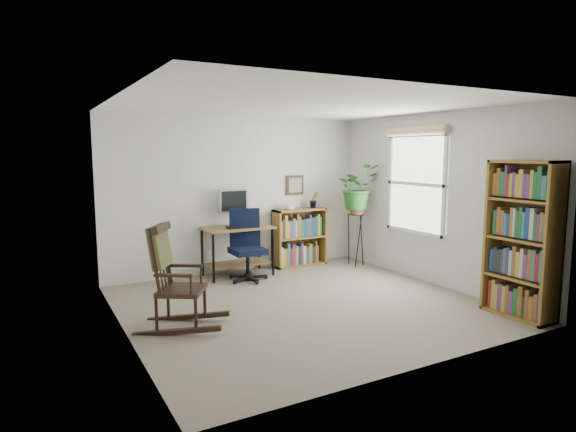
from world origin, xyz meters
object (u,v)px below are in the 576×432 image
desk (238,251)px  tall_bookshelf (522,240)px  office_chair (248,245)px  low_bookshelf (300,237)px  rocking_chair (181,276)px

desk → tall_bookshelf: (2.07, -3.24, 0.51)m
office_chair → tall_bookshelf: bearing=-41.9°
office_chair → low_bookshelf: bearing=34.8°
desk → low_bookshelf: 1.16m
desk → office_chair: size_ratio=0.99×
tall_bookshelf → desk: bearing=122.6°
office_chair → low_bookshelf: office_chair is taller
desk → rocking_chair: bearing=-128.1°
office_chair → low_bookshelf: size_ratio=1.12×
office_chair → tall_bookshelf: size_ratio=0.59×
desk → rocking_chair: 2.24m
low_bookshelf → tall_bookshelf: (0.92, -3.36, 0.42)m
low_bookshelf → desk: bearing=-174.0°
low_bookshelf → tall_bookshelf: bearing=-74.7°
rocking_chair → low_bookshelf: 3.15m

